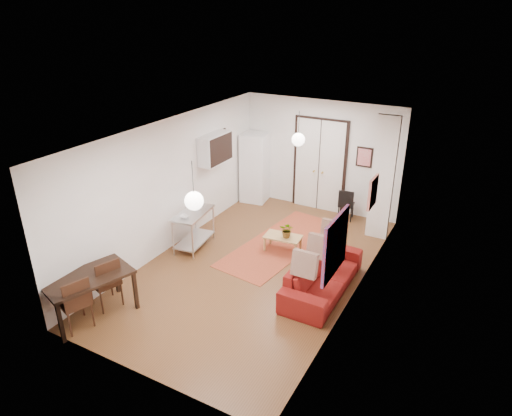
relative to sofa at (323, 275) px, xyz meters
The scene contains 27 objects.
floor 1.57m from the sofa, behind, with size 7.00×7.00×0.00m, color brown.
ceiling 2.99m from the sofa, behind, with size 4.20×7.00×0.02m, color white.
wall_back 4.11m from the sofa, 112.74° to the left, with size 4.20×0.02×2.90m, color white.
wall_front 3.85m from the sofa, 114.45° to the right, with size 4.20×0.02×2.90m, color white.
wall_left 3.80m from the sofa, behind, with size 0.02×7.00×2.90m, color white.
wall_right 1.27m from the sofa, 13.97° to the left, with size 0.02×7.00×2.90m, color white.
double_doors 4.00m from the sofa, 113.00° to the left, with size 1.44×0.06×2.50m, color silver.
stub_partition 2.93m from the sofa, 83.15° to the left, with size 0.50×0.10×2.90m, color white.
wall_cabinet 4.13m from the sofa, 154.52° to the left, with size 0.35×1.00×0.70m, color white.
painting_popart 1.81m from the sofa, 63.66° to the right, with size 0.05×1.00×1.00m, color red.
painting_abstract 1.83m from the sofa, 59.82° to the left, with size 0.05×0.50×0.60m, color white.
poster_back 3.85m from the sofa, 95.95° to the left, with size 0.40×0.03×0.50m, color red.
print_left 4.49m from the sofa, 149.22° to the left, with size 0.03×0.44×0.54m, color #A66B45.
pendant_back 3.26m from the sofa, 125.47° to the left, with size 0.30×0.30×0.80m.
pendant_front 3.08m from the sofa, 129.42° to the right, with size 0.30×0.30×0.80m.
kilim_rug 2.03m from the sofa, 139.00° to the left, with size 1.30×3.47×0.01m, color #AB412A.
sofa is the anchor object (origin of this frame).
coffee_table 1.69m from the sofa, 142.17° to the left, with size 0.85×0.52×0.36m.
potted_plant 1.62m from the sofa, 139.98° to the left, with size 0.27×0.31×0.35m, color #346D31.
kitchen_counter 3.18m from the sofa, behind, with size 0.70×1.18×0.85m.
bowl 3.21m from the sofa, behind, with size 0.20×0.20×0.05m, color silver.
soap_bottle 3.31m from the sofa, behind, with size 0.08×0.08×0.18m, color #5298B3.
fridge 4.68m from the sofa, 134.81° to the left, with size 0.67×0.67×1.90m, color white.
dining_table 4.24m from the sofa, 140.90° to the right, with size 1.23×1.62×0.80m.
dining_chair_near 3.96m from the sofa, 145.96° to the right, with size 0.59×0.73×0.98m.
dining_chair_far 4.39m from the sofa, 138.41° to the right, with size 0.59×0.73×0.98m.
black_side_chair 3.43m from the sofa, 100.60° to the left, with size 0.43×0.43×0.83m.
Camera 1 is at (3.95, -7.24, 5.02)m, focal length 32.00 mm.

